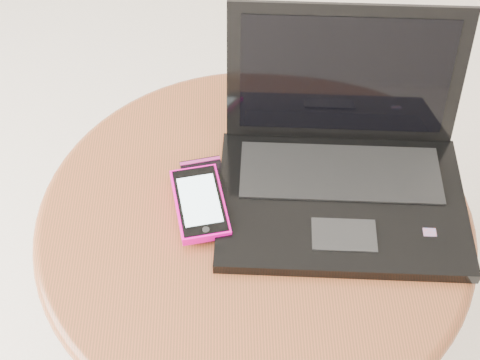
{
  "coord_description": "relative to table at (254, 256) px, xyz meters",
  "views": [
    {
      "loc": [
        -0.05,
        -0.5,
        1.3
      ],
      "look_at": [
        -0.04,
        0.12,
        0.57
      ],
      "focal_mm": 51.87,
      "sensor_mm": 36.0,
      "label": 1
    }
  ],
  "objects": [
    {
      "name": "table",
      "position": [
        0.0,
        0.0,
        0.0
      ],
      "size": [
        0.64,
        0.64,
        0.51
      ],
      "color": "#622E13",
      "rests_on": "ground"
    },
    {
      "name": "phone_pink",
      "position": [
        -0.08,
        0.01,
        0.13
      ],
      "size": [
        0.09,
        0.14,
        0.02
      ],
      "color": "#FF01A0",
      "rests_on": "phone_black"
    },
    {
      "name": "phone_black",
      "position": [
        -0.07,
        0.04,
        0.11
      ],
      "size": [
        0.08,
        0.13,
        0.01
      ],
      "color": "black",
      "rests_on": "table"
    },
    {
      "name": "laptop",
      "position": [
        0.13,
        0.05,
        0.15
      ],
      "size": [
        0.37,
        0.32,
        0.23
      ],
      "color": "black",
      "rests_on": "table"
    }
  ]
}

